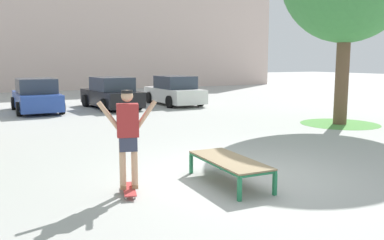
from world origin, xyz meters
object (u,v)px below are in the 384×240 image
at_px(skater, 128,132).
at_px(car_black, 111,94).
at_px(skate_box, 229,162).
at_px(car_blue, 36,96).
at_px(skateboard, 129,189).
at_px(car_white, 174,91).

xyz_separation_m(skater, car_black, (3.41, 12.67, -0.38)).
distance_m(skate_box, car_blue, 13.23).
xyz_separation_m(skateboard, skater, (0.00, 0.00, 0.99)).
bearing_deg(car_blue, skateboard, -90.12).
bearing_deg(car_white, skater, -118.09).
bearing_deg(car_blue, car_black, -2.49).
bearing_deg(skate_box, skateboard, 171.33).
relative_size(skateboard, car_blue, 0.20).
relative_size(skate_box, car_white, 0.46).
height_order(skate_box, car_blue, car_blue).
bearing_deg(skater, skateboard, -105.11).
height_order(car_blue, car_black, same).
height_order(skate_box, skateboard, skate_box).
bearing_deg(car_blue, car_white, -0.73).
bearing_deg(car_white, car_blue, 179.27).
xyz_separation_m(skater, car_blue, (0.03, 12.82, -0.38)).
height_order(car_black, car_white, same).
bearing_deg(car_blue, skater, -90.12).
bearing_deg(skate_box, car_white, 69.20).
relative_size(skateboard, skater, 0.49).
bearing_deg(skate_box, skater, 171.28).
bearing_deg(car_white, skate_box, -110.80).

